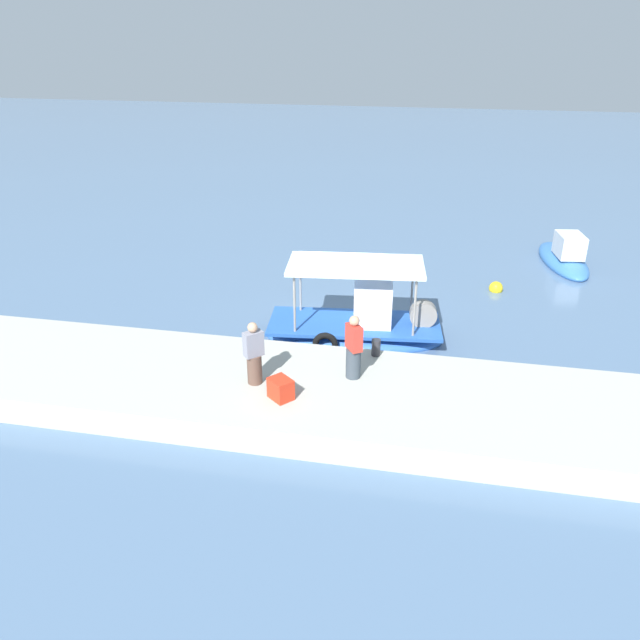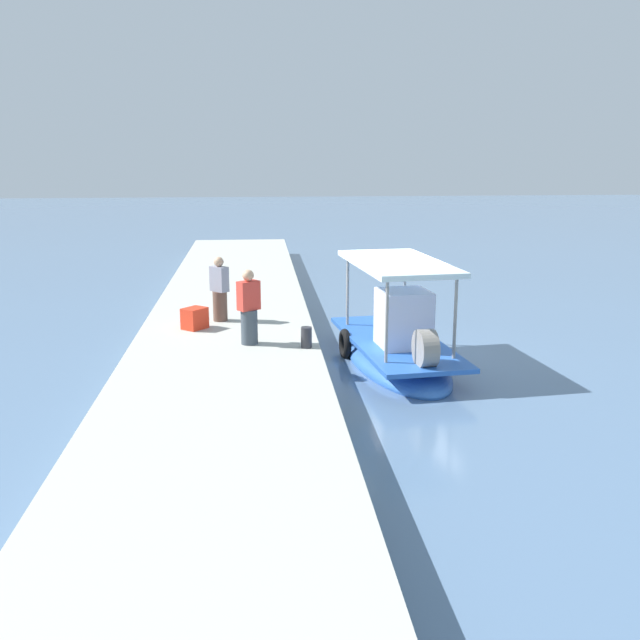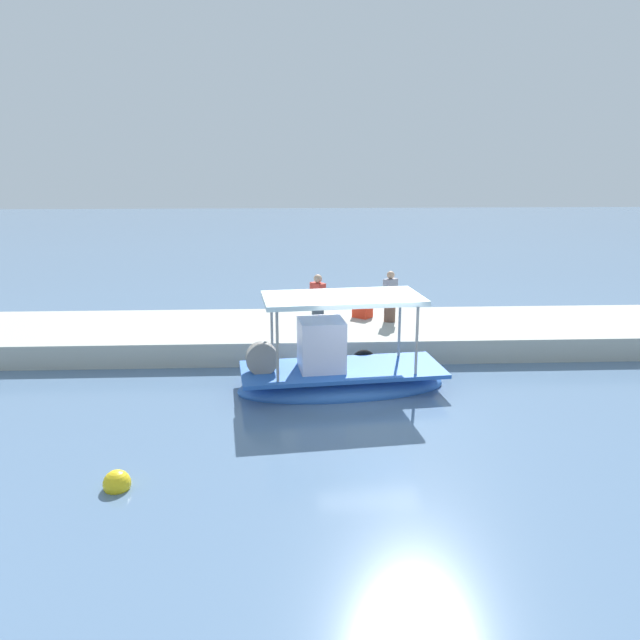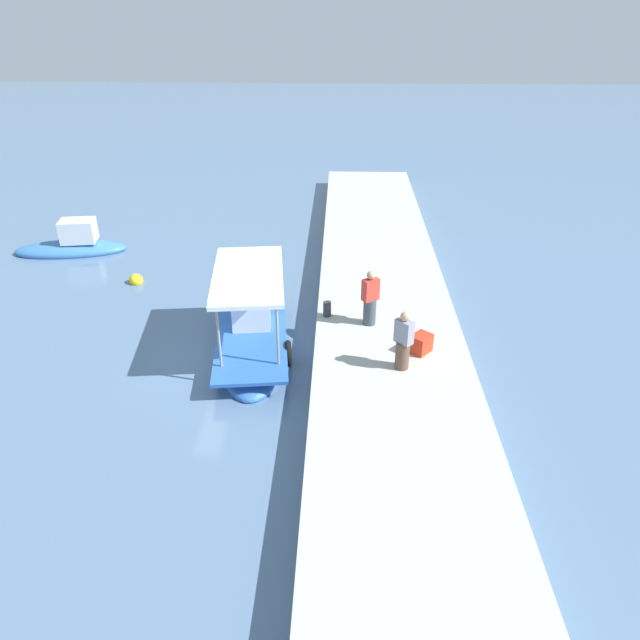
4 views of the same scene
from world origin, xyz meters
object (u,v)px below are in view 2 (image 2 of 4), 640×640
(fisherman_near_bollard, at_px, (249,311))
(mooring_bollard, at_px, (306,337))
(fisherman_by_crate, at_px, (220,292))
(cargo_crate, at_px, (195,318))
(main_fishing_boat, at_px, (397,347))

(fisherman_near_bollard, relative_size, mooring_bollard, 3.66)
(fisherman_by_crate, height_order, mooring_bollard, fisherman_by_crate)
(fisherman_by_crate, distance_m, cargo_crate, 1.10)
(fisherman_near_bollard, relative_size, fisherman_by_crate, 1.03)
(fisherman_by_crate, distance_m, mooring_bollard, 3.43)
(fisherman_by_crate, bearing_deg, mooring_bollard, 35.90)
(main_fishing_boat, height_order, mooring_bollard, main_fishing_boat)
(fisherman_near_bollard, height_order, cargo_crate, fisherman_near_bollard)
(mooring_bollard, bearing_deg, main_fishing_boat, 110.13)
(fisherman_by_crate, relative_size, cargo_crate, 3.00)
(main_fishing_boat, distance_m, cargo_crate, 4.89)
(fisherman_near_bollard, bearing_deg, mooring_bollard, 71.03)
(cargo_crate, bearing_deg, main_fishing_boat, 76.31)
(fisherman_near_bollard, bearing_deg, main_fishing_boat, 96.14)
(main_fishing_boat, distance_m, fisherman_near_bollard, 3.57)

